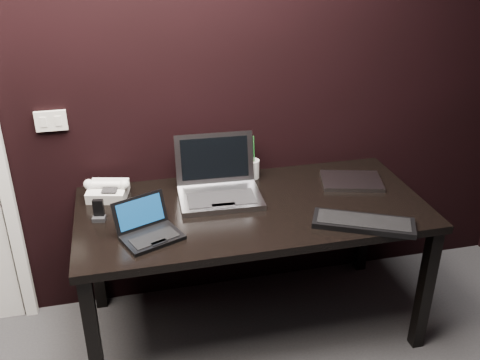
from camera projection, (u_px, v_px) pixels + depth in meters
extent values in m
plane|color=black|center=(176.00, 76.00, 2.66)|extent=(4.00, 0.00, 4.00)
cube|color=silver|center=(51.00, 121.00, 2.60)|extent=(0.15, 0.02, 0.10)
cube|color=silver|center=(43.00, 122.00, 2.59)|extent=(0.03, 0.01, 0.05)
cube|color=silver|center=(58.00, 121.00, 2.60)|extent=(0.03, 0.01, 0.05)
cube|color=black|center=(253.00, 209.00, 2.63)|extent=(1.70, 0.80, 0.04)
cube|color=black|center=(94.00, 342.00, 2.32)|extent=(0.06, 0.06, 0.70)
cube|color=black|center=(425.00, 290.00, 2.65)|extent=(0.06, 0.06, 0.70)
cube|color=black|center=(95.00, 254.00, 2.94)|extent=(0.06, 0.06, 0.70)
cube|color=black|center=(364.00, 220.00, 3.26)|extent=(0.06, 0.06, 0.70)
cube|color=black|center=(152.00, 238.00, 2.34)|extent=(0.30, 0.25, 0.02)
cube|color=black|center=(154.00, 238.00, 2.32)|extent=(0.22, 0.16, 0.00)
cube|color=black|center=(159.00, 242.00, 2.29)|extent=(0.07, 0.05, 0.00)
cube|color=black|center=(140.00, 212.00, 2.39)|extent=(0.25, 0.14, 0.14)
cube|color=navy|center=(140.00, 212.00, 2.38)|extent=(0.21, 0.12, 0.12)
cube|color=gray|center=(220.00, 198.00, 2.67)|extent=(0.42, 0.31, 0.03)
cube|color=black|center=(221.00, 198.00, 2.63)|extent=(0.34, 0.18, 0.00)
cube|color=#97979C|center=(224.00, 206.00, 2.56)|extent=(0.12, 0.05, 0.00)
cube|color=gray|center=(215.00, 158.00, 2.76)|extent=(0.41, 0.10, 0.25)
cube|color=black|center=(215.00, 158.00, 2.76)|extent=(0.35, 0.07, 0.21)
cube|color=black|center=(363.00, 223.00, 2.45)|extent=(0.48, 0.34, 0.03)
cube|color=black|center=(364.00, 220.00, 2.44)|extent=(0.43, 0.29, 0.00)
cube|color=#96969B|center=(351.00, 181.00, 2.84)|extent=(0.36, 0.30, 0.02)
cube|color=silver|center=(108.00, 192.00, 2.69)|extent=(0.22, 0.21, 0.08)
cylinder|color=white|center=(107.00, 184.00, 2.66)|extent=(0.18, 0.08, 0.04)
sphere|color=silver|center=(89.00, 184.00, 2.66)|extent=(0.06, 0.06, 0.05)
sphere|color=white|center=(124.00, 184.00, 2.65)|extent=(0.06, 0.06, 0.05)
cube|color=black|center=(109.00, 190.00, 2.63)|extent=(0.08, 0.07, 0.01)
cube|color=black|center=(99.00, 210.00, 2.48)|extent=(0.05, 0.03, 0.10)
cube|color=black|center=(99.00, 219.00, 2.49)|extent=(0.07, 0.05, 0.02)
cylinder|color=white|center=(252.00, 169.00, 2.88)|extent=(0.10, 0.10, 0.10)
cylinder|color=#EF5B16|center=(250.00, 149.00, 2.84)|extent=(0.01, 0.03, 0.15)
cylinder|color=#278F35|center=(254.00, 150.00, 2.83)|extent=(0.01, 0.03, 0.15)
cylinder|color=black|center=(253.00, 149.00, 2.84)|extent=(0.01, 0.02, 0.15)
cylinder|color=#C86512|center=(251.00, 150.00, 2.83)|extent=(0.01, 0.04, 0.15)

